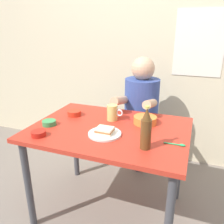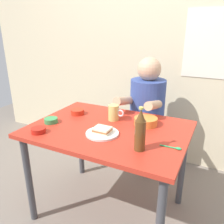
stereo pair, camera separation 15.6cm
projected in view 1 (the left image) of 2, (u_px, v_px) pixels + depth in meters
The scene contains 14 objects.
ground_plane at pixel (110, 210), 1.89m from camera, with size 6.00×6.00×0.00m, color slate.
wall_back at pixel (146, 39), 2.36m from camera, with size 4.40×0.09×2.60m.
dining_table at pixel (110, 139), 1.66m from camera, with size 1.10×0.80×0.74m.
stool at pixel (140, 140), 2.29m from camera, with size 0.34×0.34×0.45m.
person_seated at pixel (141, 101), 2.14m from camera, with size 0.33×0.56×0.72m.
plate_orange at pixel (105, 134), 1.52m from camera, with size 0.22×0.22×0.01m, color silver.
sandwich at pixel (105, 130), 1.51m from camera, with size 0.11×0.09×0.04m.
beer_mug at pixel (113, 113), 1.74m from camera, with size 0.13×0.08×0.12m.
beer_bottle at pixel (146, 130), 1.31m from camera, with size 0.06×0.06×0.26m.
dip_bowl_green at pixel (49, 123), 1.67m from camera, with size 0.10×0.10×0.03m.
sauce_bowl_chili at pixel (74, 113), 1.85m from camera, with size 0.11×0.11×0.04m.
soup_bowl_orange at pixel (145, 120), 1.69m from camera, with size 0.17×0.17×0.05m.
sambal_bowl_red at pixel (39, 133), 1.50m from camera, with size 0.10×0.10×0.03m.
spoon at pixel (178, 145), 1.38m from camera, with size 0.13×0.02×0.01m.
Camera 1 is at (0.54, -1.39, 1.41)m, focal length 36.76 mm.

